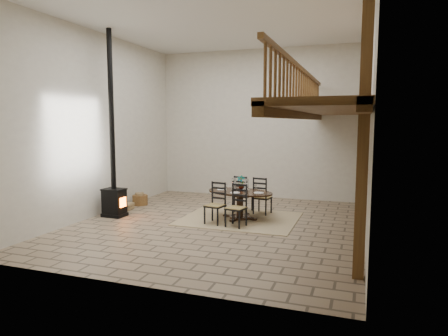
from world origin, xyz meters
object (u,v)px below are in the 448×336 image
(log_stack, at_px, (127,206))
(log_basket, at_px, (140,199))
(dining_table, at_px, (240,203))
(wood_stove, at_px, (113,175))

(log_stack, bearing_deg, log_basket, 90.86)
(dining_table, xyz_separation_m, log_stack, (-3.46, -0.04, -0.33))
(log_basket, height_order, log_stack, log_basket)
(wood_stove, height_order, log_stack, wood_stove)
(log_basket, distance_m, log_stack, 0.75)
(dining_table, relative_size, wood_stove, 0.43)
(wood_stove, height_order, log_basket, wood_stove)
(log_basket, bearing_deg, dining_table, -11.54)
(wood_stove, bearing_deg, log_basket, 97.72)
(dining_table, distance_m, wood_stove, 3.51)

